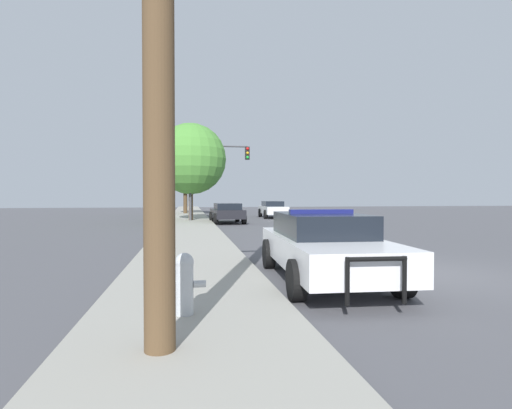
{
  "coord_description": "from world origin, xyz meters",
  "views": [
    {
      "loc": [
        -5.17,
        -8.4,
        1.79
      ],
      "look_at": [
        -1.51,
        12.94,
        1.32
      ],
      "focal_mm": 28.0,
      "sensor_mm": 36.0,
      "label": 1
    }
  ],
  "objects_px": {
    "traffic_light": "(214,166)",
    "car_background_midblock": "(227,212)",
    "tree_sidewalk_far": "(185,169)",
    "police_car": "(323,244)",
    "car_background_oncoming": "(273,209)",
    "tree_sidewalk_mid": "(191,159)",
    "fire_hydrant": "(184,282)",
    "utility_pole": "(158,11)"
  },
  "relations": [
    {
      "from": "tree_sidewalk_far",
      "to": "car_background_midblock",
      "type": "bearing_deg",
      "value": -77.52
    },
    {
      "from": "police_car",
      "to": "fire_hydrant",
      "type": "distance_m",
      "value": 3.8
    },
    {
      "from": "utility_pole",
      "to": "traffic_light",
      "type": "height_order",
      "value": "utility_pole"
    },
    {
      "from": "police_car",
      "to": "tree_sidewalk_far",
      "type": "bearing_deg",
      "value": -81.3
    },
    {
      "from": "traffic_light",
      "to": "car_background_midblock",
      "type": "height_order",
      "value": "traffic_light"
    },
    {
      "from": "police_car",
      "to": "tree_sidewalk_far",
      "type": "xyz_separation_m",
      "value": [
        -3.07,
        30.39,
        3.55
      ]
    },
    {
      "from": "tree_sidewalk_far",
      "to": "tree_sidewalk_mid",
      "type": "bearing_deg",
      "value": -87.66
    },
    {
      "from": "utility_pole",
      "to": "tree_sidewalk_far",
      "type": "height_order",
      "value": "utility_pole"
    },
    {
      "from": "fire_hydrant",
      "to": "car_background_midblock",
      "type": "distance_m",
      "value": 20.52
    },
    {
      "from": "fire_hydrant",
      "to": "car_background_midblock",
      "type": "xyz_separation_m",
      "value": [
        2.59,
        20.36,
        0.13
      ]
    },
    {
      "from": "car_background_oncoming",
      "to": "traffic_light",
      "type": "bearing_deg",
      "value": 43.28
    },
    {
      "from": "police_car",
      "to": "car_background_midblock",
      "type": "distance_m",
      "value": 17.9
    },
    {
      "from": "car_background_midblock",
      "to": "tree_sidewalk_far",
      "type": "height_order",
      "value": "tree_sidewalk_far"
    },
    {
      "from": "utility_pole",
      "to": "tree_sidewalk_far",
      "type": "bearing_deg",
      "value": 89.88
    },
    {
      "from": "utility_pole",
      "to": "tree_sidewalk_far",
      "type": "relative_size",
      "value": 1.12
    },
    {
      "from": "fire_hydrant",
      "to": "car_background_oncoming",
      "type": "xyz_separation_m",
      "value": [
        6.92,
        26.26,
        0.15
      ]
    },
    {
      "from": "traffic_light",
      "to": "car_background_midblock",
      "type": "distance_m",
      "value": 3.51
    },
    {
      "from": "police_car",
      "to": "car_background_midblock",
      "type": "relative_size",
      "value": 1.28
    },
    {
      "from": "fire_hydrant",
      "to": "car_background_midblock",
      "type": "relative_size",
      "value": 0.21
    },
    {
      "from": "police_car",
      "to": "utility_pole",
      "type": "height_order",
      "value": "utility_pole"
    },
    {
      "from": "fire_hydrant",
      "to": "police_car",
      "type": "bearing_deg",
      "value": 40.38
    },
    {
      "from": "fire_hydrant",
      "to": "car_background_oncoming",
      "type": "height_order",
      "value": "car_background_oncoming"
    },
    {
      "from": "fire_hydrant",
      "to": "car_background_oncoming",
      "type": "relative_size",
      "value": 0.19
    },
    {
      "from": "police_car",
      "to": "car_background_midblock",
      "type": "height_order",
      "value": "police_car"
    },
    {
      "from": "police_car",
      "to": "tree_sidewalk_far",
      "type": "distance_m",
      "value": 30.75
    },
    {
      "from": "police_car",
      "to": "car_background_oncoming",
      "type": "height_order",
      "value": "police_car"
    },
    {
      "from": "fire_hydrant",
      "to": "tree_sidewalk_mid",
      "type": "height_order",
      "value": "tree_sidewalk_mid"
    },
    {
      "from": "police_car",
      "to": "car_background_midblock",
      "type": "xyz_separation_m",
      "value": [
        -0.31,
        17.89,
        -0.05
      ]
    },
    {
      "from": "utility_pole",
      "to": "traffic_light",
      "type": "relative_size",
      "value": 1.36
    },
    {
      "from": "tree_sidewalk_far",
      "to": "tree_sidewalk_mid",
      "type": "xyz_separation_m",
      "value": [
        0.43,
        -10.61,
        0.02
      ]
    },
    {
      "from": "tree_sidewalk_far",
      "to": "tree_sidewalk_mid",
      "type": "relative_size",
      "value": 0.95
    },
    {
      "from": "utility_pole",
      "to": "traffic_light",
      "type": "distance_m",
      "value": 23.15
    },
    {
      "from": "tree_sidewalk_far",
      "to": "police_car",
      "type": "bearing_deg",
      "value": -84.23
    },
    {
      "from": "car_background_oncoming",
      "to": "tree_sidewalk_mid",
      "type": "xyz_separation_m",
      "value": [
        -6.66,
        -4.02,
        3.6
      ]
    },
    {
      "from": "traffic_light",
      "to": "tree_sidewalk_far",
      "type": "xyz_separation_m",
      "value": [
        -2.03,
        11.06,
        0.47
      ]
    },
    {
      "from": "police_car",
      "to": "car_background_oncoming",
      "type": "bearing_deg",
      "value": -96.67
    },
    {
      "from": "car_background_midblock",
      "to": "car_background_oncoming",
      "type": "bearing_deg",
      "value": 51.03
    },
    {
      "from": "fire_hydrant",
      "to": "tree_sidewalk_far",
      "type": "height_order",
      "value": "tree_sidewalk_far"
    },
    {
      "from": "utility_pole",
      "to": "police_car",
      "type": "bearing_deg",
      "value": 49.9
    },
    {
      "from": "car_background_oncoming",
      "to": "car_background_midblock",
      "type": "height_order",
      "value": "car_background_oncoming"
    },
    {
      "from": "police_car",
      "to": "car_background_oncoming",
      "type": "xyz_separation_m",
      "value": [
        4.02,
        23.8,
        -0.03
      ]
    },
    {
      "from": "utility_pole",
      "to": "car_background_midblock",
      "type": "relative_size",
      "value": 1.72
    }
  ]
}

